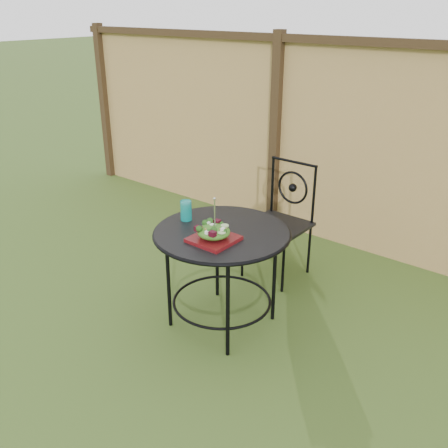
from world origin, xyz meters
name	(u,v)px	position (x,y,z in m)	size (l,w,h in m)	color
ground	(250,394)	(0.00, 0.00, 0.00)	(60.00, 60.00, 0.00)	#254516
fence	(410,157)	(0.00, 2.19, 0.95)	(8.00, 0.12, 1.90)	tan
patio_table	(222,249)	(-0.59, 0.46, 0.59)	(0.92, 0.92, 0.72)	black
patio_chair	(281,218)	(-0.68, 1.34, 0.50)	(0.46, 0.46, 0.95)	black
salad_plate	(214,239)	(-0.53, 0.31, 0.74)	(0.27, 0.27, 0.02)	#460A0C
salad	(214,232)	(-0.53, 0.31, 0.79)	(0.21, 0.21, 0.08)	#235614
fork	(215,213)	(-0.52, 0.31, 0.92)	(0.01, 0.01, 0.18)	silver
drinking_glass	(186,211)	(-0.90, 0.45, 0.79)	(0.08, 0.08, 0.14)	#0C8B85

